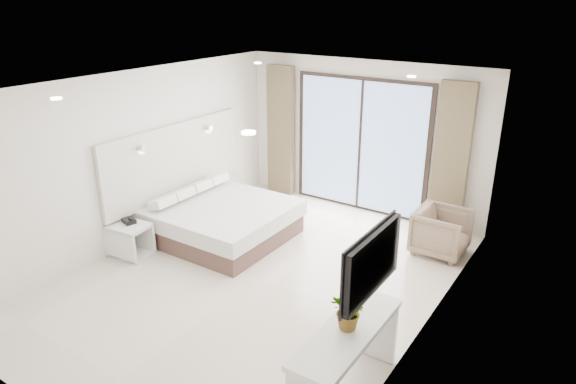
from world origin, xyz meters
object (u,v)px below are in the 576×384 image
(nightstand, at_px, (131,240))
(armchair, at_px, (442,230))
(bed, at_px, (222,220))
(console_desk, at_px, (347,348))

(nightstand, height_order, armchair, armchair)
(bed, relative_size, nightstand, 3.37)
(nightstand, distance_m, console_desk, 4.14)
(bed, xyz_separation_m, armchair, (3.15, 1.42, 0.09))
(bed, height_order, console_desk, console_desk)
(bed, distance_m, console_desk, 3.92)
(nightstand, relative_size, console_desk, 0.39)
(console_desk, height_order, armchair, armchair)
(bed, bearing_deg, nightstand, -119.65)
(console_desk, bearing_deg, armchair, 93.14)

